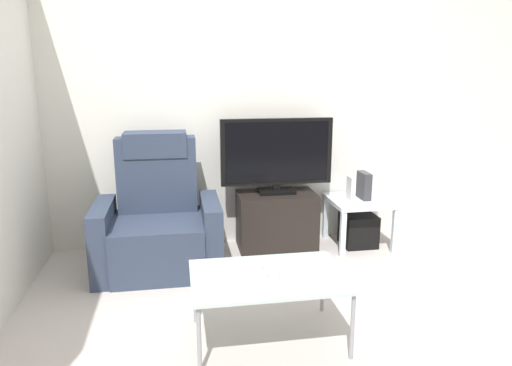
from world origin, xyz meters
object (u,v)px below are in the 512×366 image
object	(u,v)px
tv_stand	(277,220)
coffee_table	(268,279)
television	(277,154)
cell_phone	(271,271)
recliner_armchair	(158,223)
book_upright	(351,188)
subwoofer_box	(358,230)
side_table	(360,206)
game_console	(364,185)

from	to	relation	value
tv_stand	coffee_table	world-z (taller)	tv_stand
television	cell_phone	size ratio (longest dim) A/B	6.57
tv_stand	recliner_armchair	distance (m)	1.07
television	book_upright	xyz separation A→B (m)	(0.65, -0.11, -0.31)
tv_stand	coffee_table	size ratio (longest dim) A/B	0.77
subwoofer_box	television	bearing A→B (deg)	173.57
coffee_table	cell_phone	bearing A→B (deg)	62.84
side_table	cell_phone	world-z (taller)	side_table
side_table	book_upright	world-z (taller)	book_upright
side_table	cell_phone	size ratio (longest dim) A/B	3.60
television	recliner_armchair	bearing A→B (deg)	-165.49
coffee_table	tv_stand	bearing A→B (deg)	76.02
recliner_armchair	cell_phone	xyz separation A→B (m)	(0.69, -1.16, 0.05)
subwoofer_box	cell_phone	distance (m)	1.75
book_upright	subwoofer_box	bearing A→B (deg)	11.31
television	coffee_table	xyz separation A→B (m)	(-0.36, -1.47, -0.47)
subwoofer_box	tv_stand	bearing A→B (deg)	175.00
recliner_armchair	television	bearing A→B (deg)	3.89
book_upright	side_table	bearing A→B (deg)	11.31
recliner_armchair	game_console	bearing A→B (deg)	-4.61
recliner_armchair	side_table	distance (m)	1.79
book_upright	game_console	xyz separation A→B (m)	(0.14, 0.03, 0.01)
television	side_table	world-z (taller)	television
tv_stand	coffee_table	bearing A→B (deg)	-103.98
side_table	coffee_table	xyz separation A→B (m)	(-1.12, -1.39, 0.02)
subwoofer_box	game_console	world-z (taller)	game_console
side_table	coffee_table	world-z (taller)	side_table
tv_stand	television	bearing A→B (deg)	90.00
coffee_table	cell_phone	xyz separation A→B (m)	(0.02, 0.05, 0.03)
tv_stand	side_table	world-z (taller)	tv_stand
side_table	book_upright	size ratio (longest dim) A/B	2.53
game_console	cell_phone	distance (m)	1.77
subwoofer_box	coffee_table	size ratio (longest dim) A/B	0.33
television	coffee_table	world-z (taller)	television
tv_stand	book_upright	world-z (taller)	book_upright
cell_phone	tv_stand	bearing A→B (deg)	71.72
cell_phone	book_upright	bearing A→B (deg)	48.35
subwoofer_box	coffee_table	distance (m)	1.80
recliner_armchair	game_console	size ratio (longest dim) A/B	4.47
coffee_table	side_table	bearing A→B (deg)	51.21
game_console	subwoofer_box	bearing A→B (deg)	-164.05
coffee_table	cell_phone	size ratio (longest dim) A/B	6.00
tv_stand	book_upright	xyz separation A→B (m)	(0.65, -0.09, 0.29)
coffee_table	cell_phone	distance (m)	0.06
recliner_armchair	cell_phone	size ratio (longest dim) A/B	7.20
side_table	book_upright	bearing A→B (deg)	-168.69
side_table	subwoofer_box	size ratio (longest dim) A/B	1.84
side_table	coffee_table	distance (m)	1.78
subwoofer_box	coffee_table	xyz separation A→B (m)	(-1.12, -1.39, 0.24)
side_table	game_console	bearing A→B (deg)	15.95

